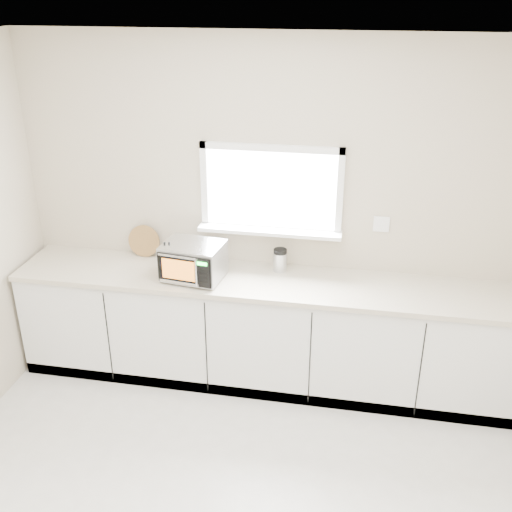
# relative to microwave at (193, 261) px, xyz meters

# --- Properties ---
(back_wall) EXTENTS (4.00, 0.17, 2.70)m
(back_wall) POSITION_rel_microwave_xyz_m (0.54, 0.39, 0.29)
(back_wall) COLOR #BAA994
(back_wall) RESTS_ON ground
(cabinets) EXTENTS (3.92, 0.60, 0.88)m
(cabinets) POSITION_rel_microwave_xyz_m (0.54, 0.09, -0.63)
(cabinets) COLOR silver
(cabinets) RESTS_ON ground
(countertop) EXTENTS (3.92, 0.64, 0.04)m
(countertop) POSITION_rel_microwave_xyz_m (0.54, 0.08, -0.17)
(countertop) COLOR beige
(countertop) RESTS_ON cabinets
(microwave) EXTENTS (0.48, 0.41, 0.29)m
(microwave) POSITION_rel_microwave_xyz_m (0.00, 0.00, 0.00)
(microwave) COLOR black
(microwave) RESTS_ON countertop
(knife_block) EXTENTS (0.14, 0.22, 0.30)m
(knife_block) POSITION_rel_microwave_xyz_m (-0.20, 0.01, -0.02)
(knife_block) COLOR #4B2F1A
(knife_block) RESTS_ON countertop
(cutting_board) EXTENTS (0.27, 0.06, 0.26)m
(cutting_board) POSITION_rel_microwave_xyz_m (-0.52, 0.33, -0.02)
(cutting_board) COLOR olive
(cutting_board) RESTS_ON countertop
(coffee_grinder) EXTENTS (0.12, 0.12, 0.19)m
(coffee_grinder) POSITION_rel_microwave_xyz_m (0.63, 0.26, -0.06)
(coffee_grinder) COLOR #B9BBC1
(coffee_grinder) RESTS_ON countertop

